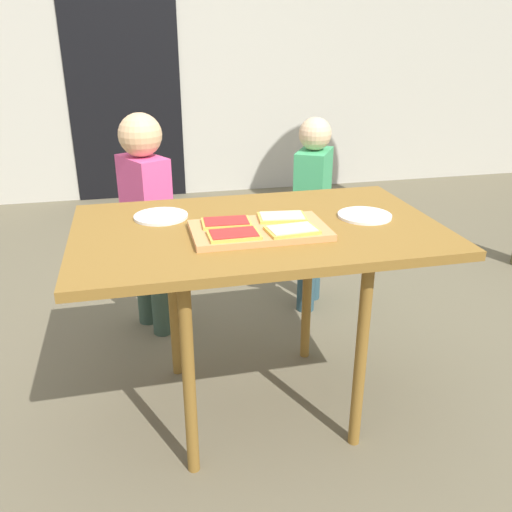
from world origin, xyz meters
The scene contains 13 objects.
ground_plane centered at (0.00, 0.00, 0.00)m, with size 16.00×16.00×0.00m, color brown.
house_wall_back centered at (0.00, 3.10, 1.46)m, with size 8.00×0.20×2.92m, color #BCB7A8.
house_door centered at (-0.41, 2.99, 1.00)m, with size 0.90×0.02×2.00m, color black.
dining_table centered at (0.00, 0.00, 0.67)m, with size 1.22×0.75×0.73m.
cutting_board centered at (-0.01, -0.07, 0.74)m, with size 0.44×0.25×0.02m, color tan.
pizza_slice_far_left centered at (-0.11, -0.02, 0.76)m, with size 0.16×0.11×0.01m.
pizza_slice_far_right centered at (0.08, -0.01, 0.76)m, with size 0.17×0.12×0.01m.
pizza_slice_near_left centered at (-0.11, -0.14, 0.76)m, with size 0.16×0.10×0.01m.
pizza_slice_near_right centered at (0.08, -0.14, 0.76)m, with size 0.17×0.12×0.01m.
plate_white_right centered at (0.39, 0.01, 0.74)m, with size 0.19×0.19×0.01m, color white.
plate_white_left centered at (-0.31, 0.16, 0.74)m, with size 0.19×0.19×0.01m, color white.
child_left centered at (-0.35, 0.69, 0.60)m, with size 0.23×0.28×1.02m.
child_right centered at (0.45, 0.75, 0.54)m, with size 0.24×0.28×0.97m.
Camera 1 is at (-0.39, -1.65, 1.34)m, focal length 37.68 mm.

